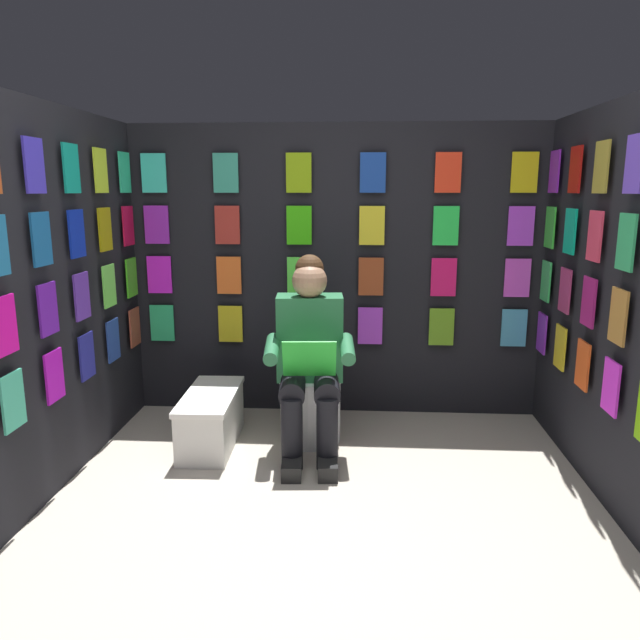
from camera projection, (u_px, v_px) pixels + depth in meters
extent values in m
plane|color=#B2A899|center=(317.00, 564.00, 2.59)|extent=(30.00, 30.00, 0.00)
cube|color=black|center=(336.00, 272.00, 4.24)|extent=(2.93, 0.10, 2.01)
cube|color=#27AF6A|center=(162.00, 323.00, 4.31)|extent=(0.17, 0.01, 0.26)
cube|color=gold|center=(231.00, 324.00, 4.28)|extent=(0.17, 0.01, 0.26)
cube|color=#AAF03F|center=(300.00, 325.00, 4.25)|extent=(0.17, 0.01, 0.26)
cube|color=#A334D4|center=(370.00, 326.00, 4.22)|extent=(0.17, 0.01, 0.26)
cube|color=#5A9119|center=(441.00, 327.00, 4.19)|extent=(0.17, 0.01, 0.26)
cube|color=#4092BA|center=(514.00, 328.00, 4.16)|extent=(0.17, 0.01, 0.26)
cube|color=#D51DE2|center=(160.00, 275.00, 4.24)|extent=(0.17, 0.01, 0.26)
cube|color=orange|center=(229.00, 275.00, 4.21)|extent=(0.17, 0.01, 0.26)
cube|color=#52EA3E|center=(299.00, 276.00, 4.18)|extent=(0.17, 0.01, 0.26)
cube|color=#963C1B|center=(371.00, 277.00, 4.15)|extent=(0.17, 0.01, 0.26)
cube|color=#DB115D|center=(444.00, 277.00, 4.12)|extent=(0.17, 0.01, 0.26)
cube|color=#C943CE|center=(517.00, 278.00, 4.09)|extent=(0.17, 0.01, 0.26)
cube|color=purple|center=(157.00, 225.00, 4.17)|extent=(0.17, 0.01, 0.26)
cube|color=#A62B23|center=(227.00, 225.00, 4.14)|extent=(0.17, 0.01, 0.26)
cube|color=#33B70D|center=(299.00, 225.00, 4.11)|extent=(0.17, 0.01, 0.26)
cube|color=yellow|center=(372.00, 226.00, 4.07)|extent=(0.17, 0.01, 0.26)
cube|color=green|center=(446.00, 226.00, 4.04)|extent=(0.17, 0.01, 0.26)
cube|color=#AB39E0|center=(521.00, 226.00, 4.01)|extent=(0.17, 0.01, 0.26)
cube|color=#38D2C0|center=(154.00, 173.00, 4.09)|extent=(0.17, 0.01, 0.26)
cube|color=teal|center=(226.00, 173.00, 4.06)|extent=(0.17, 0.01, 0.26)
cube|color=#7EA60F|center=(299.00, 173.00, 4.03)|extent=(0.17, 0.01, 0.26)
cube|color=#163C9A|center=(373.00, 173.00, 4.00)|extent=(0.17, 0.01, 0.26)
cube|color=red|center=(448.00, 173.00, 3.97)|extent=(0.17, 0.01, 0.26)
cube|color=gold|center=(525.00, 172.00, 3.94)|extent=(0.17, 0.01, 0.26)
cube|color=black|center=(605.00, 299.00, 3.19)|extent=(0.10, 1.86, 2.01)
cube|color=purple|center=(542.00, 333.00, 4.01)|extent=(0.01, 0.17, 0.26)
cube|color=gold|center=(560.00, 347.00, 3.64)|extent=(0.01, 0.17, 0.26)
cube|color=#EC5620|center=(583.00, 365.00, 3.27)|extent=(0.01, 0.17, 0.26)
cube|color=#EB32F0|center=(611.00, 387.00, 2.91)|extent=(0.01, 0.17, 0.26)
cube|color=green|center=(546.00, 281.00, 3.94)|extent=(0.01, 0.17, 0.26)
cube|color=#9E3063|center=(565.00, 291.00, 3.57)|extent=(0.01, 0.17, 0.26)
cube|color=#9D1B6B|center=(589.00, 302.00, 3.20)|extent=(0.01, 0.17, 0.26)
cube|color=#B37A35|center=(618.00, 316.00, 2.83)|extent=(0.01, 0.17, 0.26)
cube|color=green|center=(550.00, 227.00, 3.86)|extent=(0.01, 0.17, 0.26)
cube|color=#0AAE84|center=(570.00, 231.00, 3.50)|extent=(0.01, 0.17, 0.26)
cube|color=#E43958|center=(595.00, 236.00, 3.13)|extent=(0.01, 0.17, 0.26)
cube|color=#2FA864|center=(626.00, 242.00, 2.76)|extent=(0.01, 0.17, 0.26)
cube|color=purple|center=(554.00, 172.00, 3.79)|extent=(0.01, 0.17, 0.26)
cube|color=#A5120F|center=(575.00, 170.00, 3.42)|extent=(0.01, 0.17, 0.26)
cube|color=olive|center=(601.00, 167.00, 3.06)|extent=(0.01, 0.17, 0.26)
cube|color=#6544D2|center=(634.00, 164.00, 2.69)|extent=(0.01, 0.17, 0.26)
cube|color=black|center=(67.00, 293.00, 3.38)|extent=(0.10, 1.86, 2.01)
cube|color=#3EB592|center=(13.00, 401.00, 2.71)|extent=(0.01, 0.17, 0.26)
cube|color=#B415C1|center=(54.00, 376.00, 3.08)|extent=(0.01, 0.17, 0.26)
cube|color=navy|center=(87.00, 356.00, 3.45)|extent=(0.01, 0.17, 0.26)
cube|color=navy|center=(113.00, 340.00, 3.81)|extent=(0.01, 0.17, 0.26)
cube|color=brown|center=(135.00, 327.00, 4.18)|extent=(0.01, 0.17, 0.26)
cube|color=#E1109D|center=(5.00, 326.00, 2.64)|extent=(0.01, 0.17, 0.26)
cube|color=#611BAB|center=(48.00, 309.00, 3.01)|extent=(0.01, 0.17, 0.26)
cube|color=#592FA9|center=(82.00, 296.00, 3.37)|extent=(0.01, 0.17, 0.26)
cube|color=#6DE04D|center=(109.00, 286.00, 3.74)|extent=(0.01, 0.17, 0.26)
cube|color=green|center=(132.00, 277.00, 4.11)|extent=(0.01, 0.17, 0.26)
cube|color=#185998|center=(41.00, 239.00, 2.93)|extent=(0.01, 0.17, 0.26)
cube|color=#0E28AC|center=(77.00, 234.00, 3.30)|extent=(0.01, 0.17, 0.26)
cube|color=#A1930D|center=(105.00, 229.00, 3.67)|extent=(0.01, 0.17, 0.26)
cube|color=#BD0F37|center=(128.00, 226.00, 4.04)|extent=(0.01, 0.17, 0.26)
cube|color=#3E32C5|center=(34.00, 166.00, 2.86)|extent=(0.01, 0.17, 0.26)
cube|color=#129B87|center=(71.00, 168.00, 3.23)|extent=(0.01, 0.17, 0.26)
cube|color=#C5E82E|center=(101.00, 171.00, 3.60)|extent=(0.01, 0.17, 0.26)
cube|color=#28C387|center=(125.00, 172.00, 3.96)|extent=(0.01, 0.17, 0.26)
cylinder|color=white|center=(310.00, 410.00, 3.84)|extent=(0.38, 0.38, 0.40)
cylinder|color=white|center=(310.00, 378.00, 3.79)|extent=(0.41, 0.41, 0.02)
cube|color=white|center=(310.00, 342.00, 4.01)|extent=(0.39, 0.21, 0.36)
cylinder|color=white|center=(310.00, 346.00, 3.92)|extent=(0.39, 0.10, 0.39)
cube|color=#286B42|center=(310.00, 337.00, 3.71)|extent=(0.41, 0.25, 0.52)
sphere|color=tan|center=(310.00, 281.00, 3.60)|extent=(0.21, 0.21, 0.21)
sphere|color=#472D19|center=(310.00, 269.00, 3.62)|extent=(0.17, 0.17, 0.17)
cylinder|color=black|center=(327.00, 386.00, 3.56)|extent=(0.18, 0.41, 0.15)
cylinder|color=black|center=(293.00, 386.00, 3.56)|extent=(0.18, 0.41, 0.15)
cylinder|color=black|center=(327.00, 434.00, 3.43)|extent=(0.12, 0.12, 0.42)
cylinder|color=black|center=(292.00, 434.00, 3.43)|extent=(0.12, 0.12, 0.42)
cube|color=black|center=(327.00, 466.00, 3.41)|extent=(0.13, 0.27, 0.09)
cube|color=black|center=(292.00, 466.00, 3.41)|extent=(0.13, 0.27, 0.09)
cylinder|color=#286B42|center=(347.00, 349.00, 3.54)|extent=(0.11, 0.31, 0.13)
cylinder|color=#286B42|center=(272.00, 349.00, 3.53)|extent=(0.11, 0.31, 0.13)
cube|color=green|center=(309.00, 359.00, 3.38)|extent=(0.31, 0.15, 0.23)
cube|color=white|center=(211.00, 421.00, 3.77)|extent=(0.31, 0.70, 0.31)
cube|color=white|center=(210.00, 396.00, 3.74)|extent=(0.33, 0.73, 0.03)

